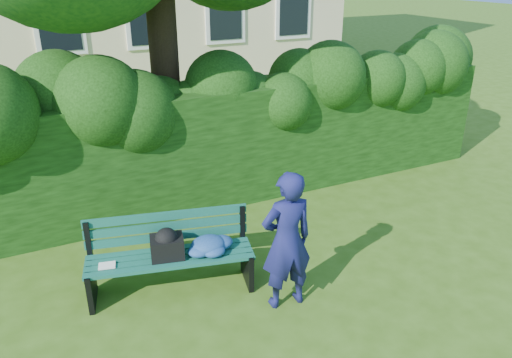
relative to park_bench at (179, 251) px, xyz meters
name	(u,v)px	position (x,y,z in m)	size (l,w,h in m)	color
ground	(277,264)	(1.24, -0.08, -0.50)	(80.00, 80.00, 0.00)	#345512
hedge	(210,145)	(1.24, 2.12, 0.40)	(10.00, 1.00, 1.80)	black
park_bench	(179,251)	(0.00, 0.00, 0.00)	(1.95, 0.97, 0.89)	#0D4134
man_reading	(287,241)	(0.96, -0.79, 0.30)	(0.58, 0.38, 1.60)	#16184F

